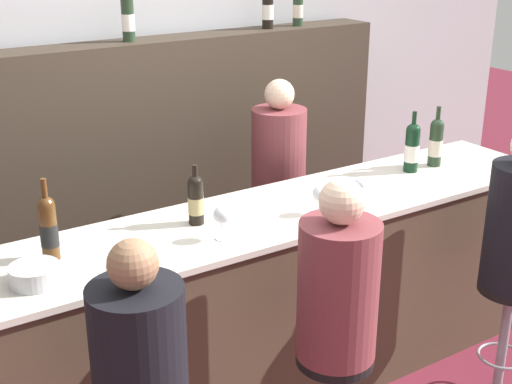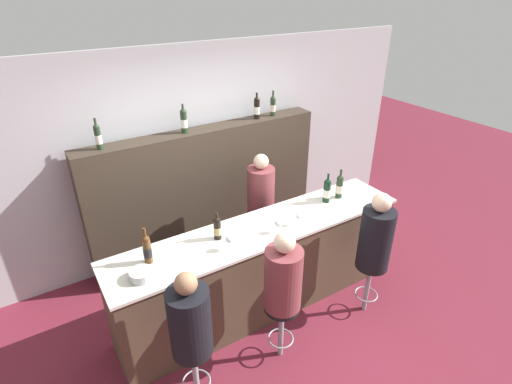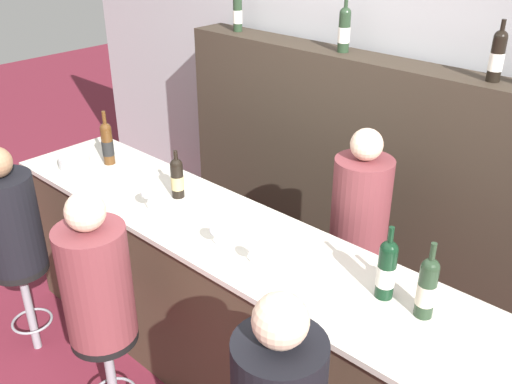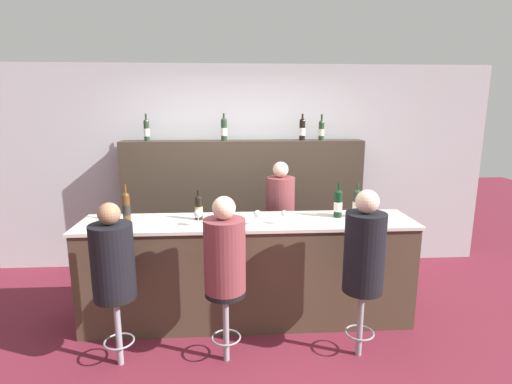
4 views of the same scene
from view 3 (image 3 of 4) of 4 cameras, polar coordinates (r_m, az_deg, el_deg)
wall_back at (r=3.92m, az=12.99°, el=8.22°), size 6.40×0.05×2.60m
bar_counter at (r=3.23m, az=-2.71°, el=-11.54°), size 3.17×0.65×1.02m
back_bar_cabinet at (r=3.91m, az=10.59°, el=1.06°), size 2.97×0.28×1.67m
wine_bottle_counter_0 at (r=3.73m, az=-14.65°, el=4.78°), size 0.07×0.07×0.35m
wine_bottle_counter_1 at (r=3.23m, az=-7.90°, el=1.44°), size 0.07×0.07×0.28m
wine_bottle_counter_2 at (r=2.46m, az=12.94°, el=-7.48°), size 0.08×0.08×0.34m
wine_bottle_counter_3 at (r=2.40m, az=16.73°, el=-9.07°), size 0.08×0.08×0.34m
wine_bottle_backbar_0 at (r=4.31m, az=-1.85°, el=17.53°), size 0.07×0.07×0.33m
wine_bottle_backbar_1 at (r=3.72m, az=8.82°, el=15.78°), size 0.08×0.08×0.33m
wine_bottle_backbar_2 at (r=3.29m, az=22.98°, el=12.45°), size 0.07×0.07×0.32m
wine_glass_0 at (r=3.11m, az=-10.79°, el=-0.06°), size 0.08×0.08×0.15m
wine_glass_1 at (r=2.75m, az=-3.95°, el=-3.81°), size 0.07×0.07×0.14m
wine_glass_2 at (r=2.61m, az=-0.23°, el=-5.75°), size 0.07×0.07×0.13m
metal_bowl at (r=3.79m, az=-17.72°, el=2.98°), size 0.20×0.20×0.08m
bar_stool_left at (r=3.71m, az=-22.20°, el=-8.56°), size 0.33×0.33×0.63m
guest_seated_left at (r=3.48m, az=-23.51°, el=-2.40°), size 0.33×0.33×0.74m
bar_stool_middle at (r=3.08m, az=-14.61°, el=-15.48°), size 0.33×0.33×0.63m
guest_seated_middle at (r=2.79m, az=-15.75°, el=-8.25°), size 0.33×0.33×0.78m
bartender at (r=3.34m, az=9.92°, el=-6.78°), size 0.32×0.32×1.49m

